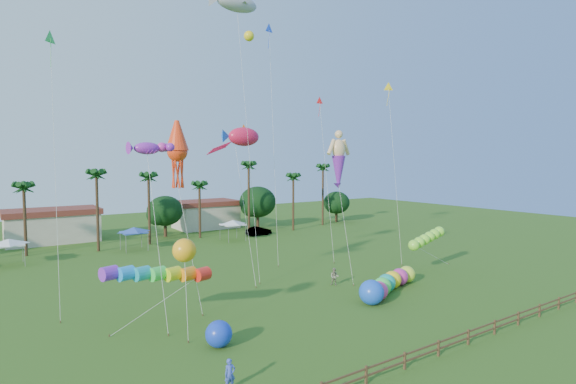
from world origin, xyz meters
TOP-DOWN VIEW (x-y plane):
  - ground at (0.00, 0.00)m, footprint 160.00×160.00m
  - tree_line at (3.57, 44.00)m, footprint 69.46×8.91m
  - buildings_row at (-3.09, 50.00)m, footprint 35.00×7.00m
  - tent_row at (-6.00, 36.33)m, footprint 31.00×4.00m
  - fence at (0.00, -6.00)m, footprint 36.12×0.12m
  - car_b at (13.57, 37.95)m, footprint 4.13×1.48m
  - spectator_a at (-12.15, -2.40)m, footprint 0.62×0.44m
  - spectator_b at (4.87, 9.34)m, footprint 0.98×1.01m
  - caterpillar_inflatable at (6.94, 4.68)m, footprint 9.81×5.05m
  - blue_ball at (-10.31, 2.71)m, footprint 1.70×1.70m
  - rainbow_tube at (-10.90, 8.07)m, footprint 8.50×1.93m
  - green_worm at (13.86, 7.50)m, footprint 10.40×1.75m
  - orange_ball_kite at (-11.12, 6.23)m, footprint 1.62×2.67m
  - merman_kite at (7.42, 11.82)m, footprint 2.77×4.84m
  - fish_kite at (-0.04, 17.90)m, footprint 5.37×6.58m
  - shark_kite at (-0.20, 18.80)m, footprint 6.29×7.30m
  - squid_kite at (-8.86, 13.20)m, footprint 2.19×5.75m
  - lobster_kite at (-11.99, 11.10)m, footprint 3.85×6.46m
  - delta_kite_red at (12.32, 21.03)m, footprint 2.17×4.97m
  - delta_kite_yellow at (17.73, 14.87)m, footprint 2.05×4.23m
  - delta_kite_green at (-17.52, 16.40)m, footprint 1.13×3.98m
  - delta_kite_blue at (5.94, 22.48)m, footprint 2.10×4.29m

SIDE VIEW (x-z plane):
  - ground at x=0.00m, z-range 0.00..0.00m
  - fence at x=0.00m, z-range 0.11..1.11m
  - car_b at x=13.57m, z-range 0.00..1.36m
  - spectator_a at x=-12.15m, z-range 0.00..1.60m
  - spectator_b at x=4.87m, z-range 0.00..1.65m
  - blue_ball at x=-10.31m, z-range 0.00..1.70m
  - caterpillar_inflatable at x=6.94m, z-range -0.17..1.89m
  - buildings_row at x=-3.09m, z-range 0.00..4.00m
  - tent_row at x=-6.00m, z-range 2.45..3.05m
  - green_worm at x=13.86m, z-range 1.24..5.06m
  - rainbow_tube at x=-10.90m, z-range 1.43..5.30m
  - tree_line at x=3.57m, z-range -1.22..9.78m
  - orange_ball_kite at x=-11.12m, z-range 2.44..8.94m
  - merman_kite at x=7.42m, z-range 4.35..18.64m
  - squid_kite at x=-8.86m, z-range 4.91..20.08m
  - lobster_kite at x=-11.99m, z-range 6.00..19.34m
  - fish_kite at x=-0.04m, z-range 6.56..21.82m
  - delta_kite_red at x=12.32m, z-range 8.82..28.41m
  - delta_kite_yellow at x=17.73m, z-range 9.53..30.52m
  - delta_kite_green at x=-17.52m, z-range 9.86..31.54m
  - delta_kite_blue at x=5.94m, z-range 12.70..40.36m
  - shark_kite at x=-0.20m, z-range 13.27..41.96m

